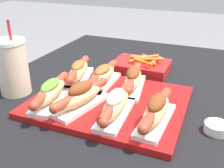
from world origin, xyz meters
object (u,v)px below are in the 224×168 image
(serving_tray, at_px, (109,102))
(hot_dog_4, at_px, (79,71))
(sauce_bowl, at_px, (217,127))
(drink_cup, at_px, (13,67))
(fries_basket, at_px, (141,66))
(hot_dog_6, at_px, (133,79))
(hot_dog_1, at_px, (81,96))
(hot_dog_2, at_px, (117,105))
(hot_dog_5, at_px, (103,76))
(hot_dog_0, at_px, (51,92))
(hot_dog_3, at_px, (156,111))

(serving_tray, height_order, hot_dog_4, hot_dog_4)
(serving_tray, bearing_deg, sauce_bowl, -4.86)
(serving_tray, xyz_separation_m, hot_dog_4, (-0.15, 0.09, 0.04))
(drink_cup, distance_m, fries_basket, 0.47)
(hot_dog_4, height_order, hot_dog_6, hot_dog_6)
(serving_tray, relative_size, hot_dog_1, 2.00)
(hot_dog_1, relative_size, hot_dog_2, 0.98)
(sauce_bowl, xyz_separation_m, drink_cup, (-0.61, -0.02, 0.07))
(drink_cup, relative_size, fries_basket, 1.11)
(hot_dog_4, bearing_deg, hot_dog_6, 0.58)
(hot_dog_6, xyz_separation_m, fries_basket, (-0.03, 0.21, -0.03))
(drink_cup, bearing_deg, hot_dog_4, 39.26)
(fries_basket, bearing_deg, hot_dog_4, -127.15)
(hot_dog_2, xyz_separation_m, hot_dog_5, (-0.11, 0.16, -0.00))
(hot_dog_0, height_order, hot_dog_6, hot_dog_6)
(drink_cup, bearing_deg, sauce_bowl, 1.64)
(hot_dog_0, xyz_separation_m, hot_dog_4, (-0.00, 0.17, -0.00))
(serving_tray, height_order, drink_cup, drink_cup)
(hot_dog_0, relative_size, fries_basket, 1.05)
(hot_dog_1, distance_m, hot_dog_3, 0.21)
(hot_dog_5, bearing_deg, drink_cup, -153.94)
(hot_dog_2, height_order, fries_basket, hot_dog_2)
(hot_dog_1, bearing_deg, hot_dog_6, 59.57)
(hot_dog_3, height_order, hot_dog_5, hot_dog_3)
(hot_dog_3, height_order, hot_dog_4, hot_dog_3)
(hot_dog_3, bearing_deg, hot_dog_0, -178.08)
(hot_dog_1, distance_m, hot_dog_5, 0.15)
(hot_dog_2, distance_m, hot_dog_4, 0.26)
(hot_dog_3, height_order, fries_basket, hot_dog_3)
(hot_dog_3, distance_m, fries_basket, 0.40)
(hot_dog_0, relative_size, sauce_bowl, 3.61)
(hot_dog_2, distance_m, hot_dog_6, 0.17)
(hot_dog_4, relative_size, hot_dog_6, 0.99)
(hot_dog_3, relative_size, hot_dog_4, 1.02)
(hot_dog_3, bearing_deg, fries_basket, 111.87)
(drink_cup, bearing_deg, hot_dog_0, -13.09)
(drink_cup, height_order, fries_basket, drink_cup)
(hot_dog_1, relative_size, hot_dog_4, 1.00)
(sauce_bowl, bearing_deg, hot_dog_1, -172.34)
(hot_dog_1, distance_m, drink_cup, 0.26)
(hot_dog_5, relative_size, hot_dog_6, 1.01)
(hot_dog_2, bearing_deg, hot_dog_6, 94.84)
(hot_dog_6, bearing_deg, hot_dog_3, -54.56)
(hot_dog_2, bearing_deg, drink_cup, 174.18)
(serving_tray, bearing_deg, drink_cup, -172.08)
(hot_dog_2, relative_size, hot_dog_4, 1.02)
(hot_dog_1, bearing_deg, hot_dog_4, 121.36)
(hot_dog_3, height_order, sauce_bowl, hot_dog_3)
(serving_tray, relative_size, hot_dog_3, 1.96)
(hot_dog_3, xyz_separation_m, hot_dog_5, (-0.21, 0.15, -0.00))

